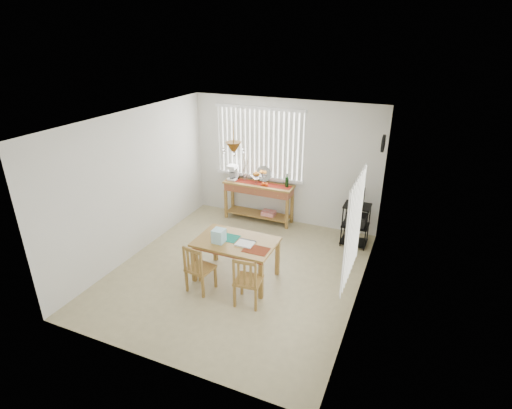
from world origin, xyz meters
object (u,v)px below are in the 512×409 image
at_px(chair_left, 199,269).
at_px(wire_cart, 356,221).
at_px(dining_table, 236,245).
at_px(chair_right, 248,281).
at_px(sideboard, 259,193).
at_px(cart_items, 359,197).

bearing_deg(chair_left, wire_cart, 51.57).
bearing_deg(wire_cart, chair_left, -128.43).
distance_m(dining_table, chair_right, 0.76).
height_order(sideboard, wire_cart, sideboard).
bearing_deg(chair_right, sideboard, 109.65).
bearing_deg(wire_cart, dining_table, -129.62).
height_order(cart_items, chair_left, cart_items).
xyz_separation_m(sideboard, chair_left, (0.15, -2.75, -0.23)).
bearing_deg(cart_items, dining_table, -129.50).
bearing_deg(sideboard, chair_left, -86.96).
xyz_separation_m(sideboard, dining_table, (0.52, -2.19, -0.02)).
height_order(chair_left, chair_right, chair_right).
bearing_deg(dining_table, chair_left, -123.98).
relative_size(sideboard, wire_cart, 1.82).
bearing_deg(chair_right, cart_items, 65.80).
bearing_deg(chair_left, dining_table, 56.02).
bearing_deg(cart_items, sideboard, 172.75).
relative_size(dining_table, chair_left, 1.58).
xyz_separation_m(sideboard, chair_right, (0.99, -2.76, -0.23)).
relative_size(sideboard, cart_items, 4.42).
bearing_deg(chair_left, cart_items, 51.67).
distance_m(sideboard, wire_cart, 2.13).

